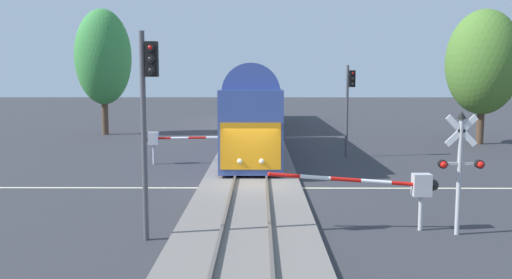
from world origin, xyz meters
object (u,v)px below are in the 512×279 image
crossing_signal_mast (460,160)px  crossing_gate_far (164,139)px  crossing_gate_near (404,186)px  pine_left_background (103,57)px  traffic_signal_far_side (350,96)px  maple_right_background (483,62)px  commuter_train (255,102)px  traffic_signal_median (147,102)px

crossing_signal_mast → crossing_gate_far: (-11.37, 13.37, -0.92)m
crossing_gate_near → pine_left_background: (-17.61, 28.54, 5.07)m
traffic_signal_far_side → pine_left_background: 22.71m
crossing_gate_near → maple_right_background: 25.35m
commuter_train → crossing_signal_mast: size_ratio=11.18×
commuter_train → maple_right_background: (16.39, -4.99, 3.09)m
traffic_signal_far_side → traffic_signal_median: traffic_signal_median is taller
crossing_signal_mast → crossing_gate_near: bearing=161.9°
traffic_signal_far_side → crossing_gate_near: bearing=-93.1°
crossing_gate_far → pine_left_background: 18.22m
traffic_signal_far_side → pine_left_background: bearing=145.1°
traffic_signal_median → crossing_gate_near: bearing=8.1°
commuter_train → traffic_signal_median: (-2.82, -28.27, 1.29)m
traffic_signal_median → traffic_signal_far_side: bearing=62.8°
pine_left_background → crossing_gate_far: bearing=-63.6°
crossing_signal_mast → traffic_signal_median: bearing=-176.3°
crossing_signal_mast → maple_right_background: maple_right_background is taller
crossing_gate_far → traffic_signal_median: size_ratio=0.90×
commuter_train → crossing_signal_mast: (6.45, -27.67, -0.47)m
crossing_signal_mast → crossing_gate_far: crossing_signal_mast is taller
commuter_train → crossing_gate_far: commuter_train is taller
traffic_signal_far_side → maple_right_background: maple_right_background is taller
crossing_gate_far → traffic_signal_far_side: 11.29m
traffic_signal_far_side → traffic_signal_median: bearing=-117.2°
maple_right_background → traffic_signal_far_side: bearing=-148.3°
pine_left_background → commuter_train: bearing=-6.2°
commuter_train → maple_right_background: 17.41m
commuter_train → crossing_gate_near: bearing=-79.7°
crossing_gate_far → maple_right_background: bearing=23.6°
crossing_gate_far → traffic_signal_far_side: (10.70, 2.77, 2.31)m
crossing_gate_far → crossing_gate_near: bearing=-52.6°
crossing_gate_near → traffic_signal_far_side: 15.82m
commuter_train → maple_right_background: bearing=-16.9°
traffic_signal_far_side → commuter_train: bearing=116.7°
traffic_signal_far_side → maple_right_background: bearing=31.7°
traffic_signal_far_side → traffic_signal_median: 18.83m
commuter_train → pine_left_background: bearing=173.8°
crossing_gate_near → traffic_signal_median: bearing=-171.9°
commuter_train → crossing_gate_far: 15.18m
maple_right_background → pine_left_background: bearing=167.6°
crossing_signal_mast → traffic_signal_median: traffic_signal_median is taller
maple_right_background → pine_left_background: size_ratio=0.92×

